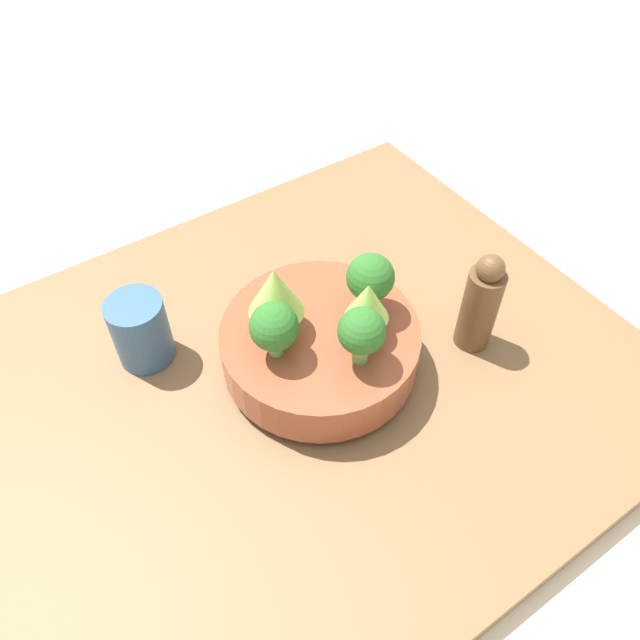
{
  "coord_description": "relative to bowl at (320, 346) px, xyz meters",
  "views": [
    {
      "loc": [
        -0.27,
        -0.44,
        0.73
      ],
      "look_at": [
        0.03,
        -0.01,
        0.13
      ],
      "focal_mm": 35.0,
      "sensor_mm": 36.0,
      "label": 1
    }
  ],
  "objects": [
    {
      "name": "pepper_mill",
      "position": [
        0.21,
        -0.08,
        0.03
      ],
      "size": [
        0.05,
        0.05,
        0.16
      ],
      "color": "brown",
      "rests_on": "table"
    },
    {
      "name": "broccoli_floret_right",
      "position": [
        0.08,
        -0.0,
        0.09
      ],
      "size": [
        0.06,
        0.06,
        0.09
      ],
      "color": "#6BA34C",
      "rests_on": "bowl"
    },
    {
      "name": "table",
      "position": [
        -0.03,
        0.01,
        -0.06
      ],
      "size": [
        0.9,
        0.76,
        0.04
      ],
      "color": "brown",
      "rests_on": "ground_plane"
    },
    {
      "name": "romanesco_piece_near",
      "position": [
        0.04,
        -0.04,
        0.09
      ],
      "size": [
        0.06,
        0.06,
        0.09
      ],
      "color": "#609347",
      "rests_on": "bowl"
    },
    {
      "name": "broccoli_floret_left",
      "position": [
        -0.07,
        0.0,
        0.08
      ],
      "size": [
        0.06,
        0.06,
        0.08
      ],
      "color": "#6BA34C",
      "rests_on": "bowl"
    },
    {
      "name": "romanesco_piece_far",
      "position": [
        -0.04,
        0.03,
        0.1
      ],
      "size": [
        0.07,
        0.07,
        0.11
      ],
      "color": "#6BA34C",
      "rests_on": "bowl"
    },
    {
      "name": "broccoli_floret_front",
      "position": [
        0.01,
        -0.07,
        0.08
      ],
      "size": [
        0.06,
        0.06,
        0.08
      ],
      "color": "#609347",
      "rests_on": "bowl"
    },
    {
      "name": "ground_plane",
      "position": [
        -0.03,
        0.01,
        -0.08
      ],
      "size": [
        6.0,
        6.0,
        0.0
      ],
      "primitive_type": "plane",
      "color": "beige"
    },
    {
      "name": "cup",
      "position": [
        -0.19,
        0.15,
        0.01
      ],
      "size": [
        0.08,
        0.08,
        0.1
      ],
      "color": "#33567F",
      "rests_on": "table"
    },
    {
      "name": "bowl",
      "position": [
        0.0,
        0.0,
        0.0
      ],
      "size": [
        0.26,
        0.26,
        0.08
      ],
      "color": "brown",
      "rests_on": "table"
    }
  ]
}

